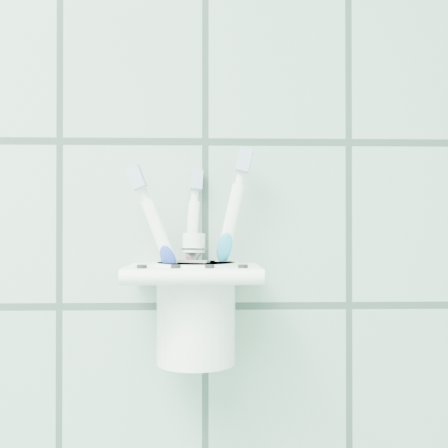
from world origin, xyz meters
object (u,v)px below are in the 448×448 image
object	(u,v)px
toothbrush_orange	(201,247)
cup	(196,309)
toothpaste_tube	(192,285)
toothbrush_pink	(207,254)
holder_bracket	(193,274)
toothbrush_blue	(186,258)

from	to	relation	value
toothbrush_orange	cup	bearing A→B (deg)	-104.75
toothbrush_orange	toothpaste_tube	distance (m)	0.04
cup	toothbrush_orange	distance (m)	0.07
toothbrush_orange	toothpaste_tube	bearing A→B (deg)	-109.14
cup	toothbrush_pink	xyz separation A→B (m)	(0.01, -0.01, 0.06)
holder_bracket	toothbrush_blue	size ratio (longest dim) A/B	0.69
holder_bracket	toothbrush_orange	distance (m)	0.03
toothpaste_tube	toothbrush_pink	bearing A→B (deg)	5.36
holder_bracket	toothpaste_tube	size ratio (longest dim) A/B	1.07
toothbrush_blue	toothpaste_tube	bearing A→B (deg)	-77.72
cup	toothbrush_orange	world-z (taller)	toothbrush_orange
toothbrush_blue	toothbrush_orange	world-z (taller)	toothbrush_orange
holder_bracket	toothbrush_blue	xyz separation A→B (m)	(-0.01, 0.02, 0.02)
toothpaste_tube	cup	bearing A→B (deg)	74.87
cup	toothbrush_blue	size ratio (longest dim) A/B	0.53
toothbrush_blue	holder_bracket	bearing A→B (deg)	-71.25
toothbrush_blue	toothpaste_tube	xyz separation A→B (m)	(0.01, -0.02, -0.03)
toothbrush_orange	toothpaste_tube	world-z (taller)	toothbrush_orange
toothbrush_orange	toothbrush_blue	bearing A→B (deg)	-167.60
toothbrush_pink	toothbrush_blue	size ratio (longest dim) A/B	1.05
holder_bracket	toothbrush_blue	distance (m)	0.02
cup	toothbrush_pink	distance (m)	0.06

